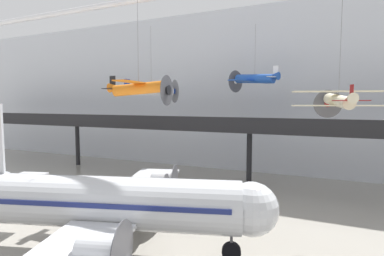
# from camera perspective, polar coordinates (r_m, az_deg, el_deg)

# --- Properties ---
(hangar_back_wall) EXTENTS (140.00, 3.00, 25.48)m
(hangar_back_wall) POSITION_cam_1_polar(r_m,az_deg,el_deg) (48.53, 13.35, 6.96)
(hangar_back_wall) COLOR silver
(hangar_back_wall) RESTS_ON ground
(mezzanine_walkway) EXTENTS (110.00, 3.20, 8.97)m
(mezzanine_walkway) POSITION_cam_1_polar(r_m,az_deg,el_deg) (39.31, 10.59, -0.29)
(mezzanine_walkway) COLOR black
(mezzanine_walkway) RESTS_ON ground
(airliner_silver_main) EXTENTS (24.40, 28.35, 10.67)m
(airliner_silver_main) POSITION_cam_1_polar(r_m,az_deg,el_deg) (22.83, -16.54, -13.47)
(airliner_silver_main) COLOR silver
(airliner_silver_main) RESTS_ON ground
(suspended_plane_cream_biplane) EXTENTS (6.71, 5.67, 11.22)m
(suspended_plane_cream_biplane) POSITION_cam_1_polar(r_m,az_deg,el_deg) (25.79, 26.10, 4.78)
(suspended_plane_cream_biplane) COLOR beige
(suspended_plane_white_twin) EXTENTS (7.53, 7.46, 9.96)m
(suspended_plane_white_twin) POSITION_cam_1_polar(r_m,az_deg,el_deg) (40.19, -7.75, 6.98)
(suspended_plane_white_twin) COLOR silver
(suspended_plane_orange_highwing) EXTENTS (6.64, 8.14, 10.26)m
(suspended_plane_orange_highwing) POSITION_cam_1_polar(r_m,az_deg,el_deg) (29.75, -10.14, 7.50)
(suspended_plane_orange_highwing) COLOR orange
(suspended_plane_blue_trainer) EXTENTS (7.19, 8.29, 8.63)m
(suspended_plane_blue_trainer) POSITION_cam_1_polar(r_m,az_deg,el_deg) (40.09, 11.86, 9.13)
(suspended_plane_blue_trainer) COLOR #1E4CAD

